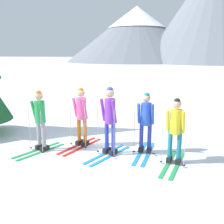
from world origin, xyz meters
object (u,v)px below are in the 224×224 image
skier_in_green (40,118)px  skier_in_yellow (176,128)px  skier_in_blue (146,121)px  skier_in_purple (110,118)px  skier_in_pink (81,115)px

skier_in_green → skier_in_yellow: bearing=-0.2°
skier_in_blue → skier_in_purple: bearing=-159.5°
skier_in_purple → skier_in_blue: skier_in_purple is taller
skier_in_green → skier_in_yellow: (3.59, -0.01, -0.02)m
skier_in_pink → skier_in_yellow: size_ratio=1.00×
skier_in_pink → skier_in_yellow: bearing=-13.3°
skier_in_purple → skier_in_blue: size_ratio=1.03×
skier_in_pink → skier_in_purple: bearing=-25.0°
skier_in_green → skier_in_purple: 1.92m
skier_in_yellow → skier_in_purple: bearing=174.0°
skier_in_green → skier_in_yellow: 3.59m
skier_in_pink → skier_in_purple: (0.94, -0.44, 0.07)m
skier_in_pink → skier_in_blue: size_ratio=0.97×
skier_in_yellow → skier_in_green: bearing=179.8°
skier_in_purple → skier_in_green: bearing=-175.1°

